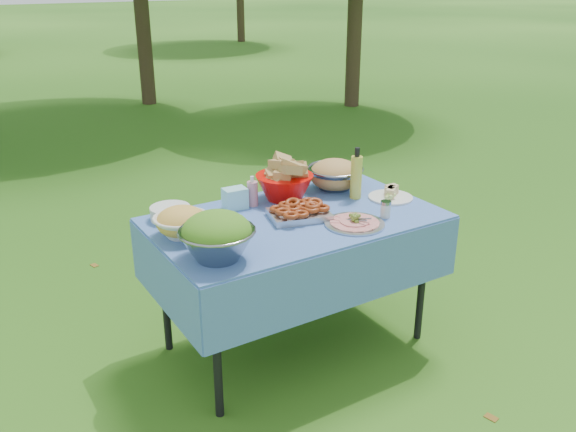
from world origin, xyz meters
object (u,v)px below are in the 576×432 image
object	(u,v)px
picnic_table	(295,282)
charcuterie_platter	(355,218)
salad_bowl	(217,236)
pasta_bowl_steel	(335,174)
plate_stack	(170,213)
bread_bowl	(285,181)
oil_bottle	(356,173)

from	to	relation	value
picnic_table	charcuterie_platter	size ratio (longest dim) A/B	4.85
picnic_table	charcuterie_platter	world-z (taller)	charcuterie_platter
salad_bowl	pasta_bowl_steel	size ratio (longest dim) A/B	1.03
picnic_table	plate_stack	bearing A→B (deg)	150.36
salad_bowl	bread_bowl	distance (m)	0.81
picnic_table	salad_bowl	bearing A→B (deg)	-157.07
plate_stack	bread_bowl	xyz separation A→B (m)	(0.65, -0.06, 0.07)
picnic_table	pasta_bowl_steel	distance (m)	0.69
pasta_bowl_steel	oil_bottle	size ratio (longest dim) A/B	1.13
salad_bowl	bread_bowl	size ratio (longest dim) A/B	1.05
salad_bowl	charcuterie_platter	world-z (taller)	salad_bowl
bread_bowl	charcuterie_platter	world-z (taller)	bread_bowl
salad_bowl	plate_stack	world-z (taller)	salad_bowl
bread_bowl	oil_bottle	size ratio (longest dim) A/B	1.11
salad_bowl	charcuterie_platter	bearing A→B (deg)	-0.62
pasta_bowl_steel	oil_bottle	bearing A→B (deg)	-88.80
salad_bowl	plate_stack	size ratio (longest dim) A/B	1.64
charcuterie_platter	oil_bottle	xyz separation A→B (m)	(0.24, 0.31, 0.11)
plate_stack	bread_bowl	world-z (taller)	bread_bowl
salad_bowl	bread_bowl	world-z (taller)	salad_bowl
plate_stack	pasta_bowl_steel	xyz separation A→B (m)	(0.99, -0.06, 0.05)
plate_stack	picnic_table	bearing A→B (deg)	-29.64
bread_bowl	charcuterie_platter	bearing A→B (deg)	-78.55
picnic_table	plate_stack	size ratio (longest dim) A/B	7.18
plate_stack	charcuterie_platter	bearing A→B (deg)	-36.66
salad_bowl	pasta_bowl_steel	bearing A→B (deg)	26.53
charcuterie_platter	bread_bowl	bearing A→B (deg)	101.45
picnic_table	charcuterie_platter	bearing A→B (deg)	-51.23
picnic_table	pasta_bowl_steel	size ratio (longest dim) A/B	4.50
plate_stack	pasta_bowl_steel	bearing A→B (deg)	-3.38
bread_bowl	pasta_bowl_steel	bearing A→B (deg)	-0.49
bread_bowl	charcuterie_platter	size ratio (longest dim) A/B	1.06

